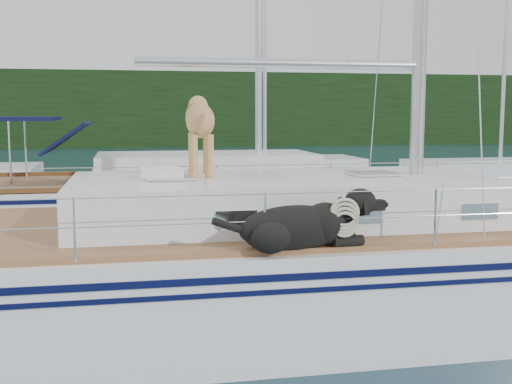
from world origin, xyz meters
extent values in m
plane|color=black|center=(0.00, 0.00, 0.00)|extent=(120.00, 120.00, 0.00)
cube|color=black|center=(0.00, 45.00, 3.00)|extent=(90.00, 3.00, 6.00)
cube|color=#595147|center=(0.00, 46.20, 0.60)|extent=(92.00, 1.00, 1.20)
cube|color=white|center=(0.00, 0.00, 0.50)|extent=(12.00, 3.80, 1.40)
cube|color=#8F5D39|center=(0.00, 0.00, 1.23)|extent=(11.52, 3.50, 0.06)
cube|color=white|center=(0.80, 0.00, 1.54)|extent=(5.20, 2.50, 0.55)
cylinder|color=silver|center=(0.80, 0.00, 3.21)|extent=(3.60, 0.12, 0.12)
cylinder|color=silver|center=(0.00, -1.75, 1.82)|extent=(10.56, 0.01, 0.01)
cylinder|color=silver|center=(0.00, 1.75, 1.82)|extent=(10.56, 0.01, 0.01)
cube|color=#1B3DAA|center=(-0.32, 1.26, 1.29)|extent=(0.77, 0.64, 0.05)
cube|color=silver|center=(-0.71, 0.04, 1.87)|extent=(0.52, 0.44, 0.13)
torus|color=beige|center=(1.00, -1.80, 1.62)|extent=(0.39, 0.18, 0.37)
cube|color=white|center=(-0.58, 6.50, 0.45)|extent=(11.00, 3.50, 1.30)
cube|color=#8F5D39|center=(-0.58, 6.50, 1.10)|extent=(10.56, 3.29, 0.06)
cube|color=white|center=(0.62, 6.50, 1.45)|extent=(4.80, 2.30, 0.55)
cube|color=white|center=(4.00, 16.00, 0.40)|extent=(7.20, 3.00, 1.10)
cylinder|color=silver|center=(4.00, 16.00, 6.00)|extent=(0.14, 0.14, 11.00)
cube|color=white|center=(12.00, 13.00, 0.40)|extent=(6.40, 3.00, 1.10)
cylinder|color=silver|center=(12.00, 13.00, 6.00)|extent=(0.14, 0.14, 11.00)
camera|label=1|loc=(-1.10, -7.79, 2.59)|focal=45.00mm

